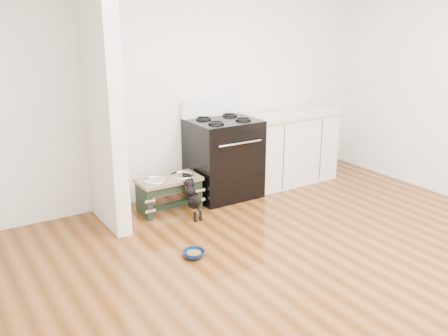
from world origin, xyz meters
TOP-DOWN VIEW (x-y plane):
  - ground at (0.00, 0.00)m, footprint 5.00×5.00m
  - room_shell at (0.00, 0.00)m, footprint 5.00×5.00m
  - partition_wall at (-1.18, 2.10)m, footprint 0.15×0.80m
  - oven_range at (0.25, 2.16)m, footprint 0.76×0.69m
  - cabinet_run at (1.23, 2.18)m, footprint 1.24×0.64m
  - dog_feeder at (-0.51, 2.07)m, footprint 0.69×0.37m
  - puppy at (-0.39, 1.75)m, footprint 0.12×0.35m
  - floor_bowl at (-0.82, 0.96)m, footprint 0.22×0.22m

SIDE VIEW (x-z plane):
  - ground at x=0.00m, z-range 0.00..0.00m
  - floor_bowl at x=-0.82m, z-range 0.00..0.06m
  - puppy at x=-0.39m, z-range 0.02..0.44m
  - dog_feeder at x=-0.51m, z-range 0.07..0.46m
  - cabinet_run at x=1.23m, z-range 0.00..0.91m
  - oven_range at x=0.25m, z-range -0.09..1.05m
  - partition_wall at x=-1.18m, z-range 0.00..2.70m
  - room_shell at x=0.00m, z-range -0.88..4.12m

